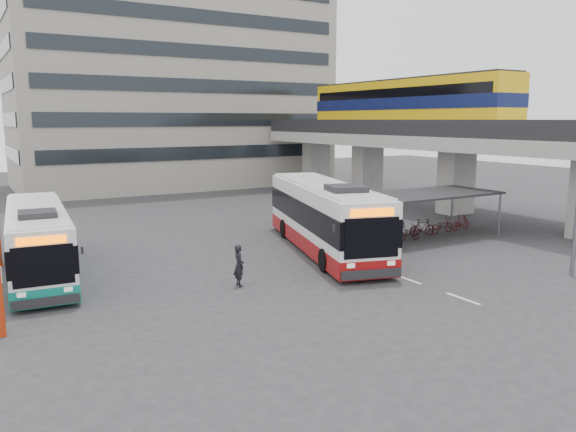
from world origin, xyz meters
TOP-DOWN VIEW (x-y plane):
  - ground at (0.00, 0.00)m, footprint 120.00×120.00m
  - viaduct at (17.00, 12.90)m, footprint 8.00×32.00m
  - bike_shelter at (8.47, 3.00)m, footprint 10.00×4.00m
  - office_block at (6.00, 36.00)m, footprint 30.00×15.00m
  - road_markings at (2.50, -3.00)m, footprint 0.15×7.60m
  - bus_main at (2.51, 3.21)m, footprint 6.13×12.72m
  - bus_teal at (-10.65, 5.69)m, footprint 3.23×10.87m
  - pedestrian at (-3.98, -0.26)m, footprint 0.47×0.66m

SIDE VIEW (x-z plane):
  - ground at x=0.00m, z-range 0.00..0.00m
  - road_markings at x=2.50m, z-range 0.00..0.01m
  - pedestrian at x=-3.98m, z-range 0.00..1.70m
  - bike_shelter at x=8.47m, z-range 0.17..2.71m
  - bus_teal at x=-10.65m, z-range -0.11..3.05m
  - bus_main at x=2.51m, z-range -0.13..3.56m
  - viaduct at x=17.00m, z-range 1.39..11.07m
  - office_block at x=6.00m, z-range 0.00..25.00m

